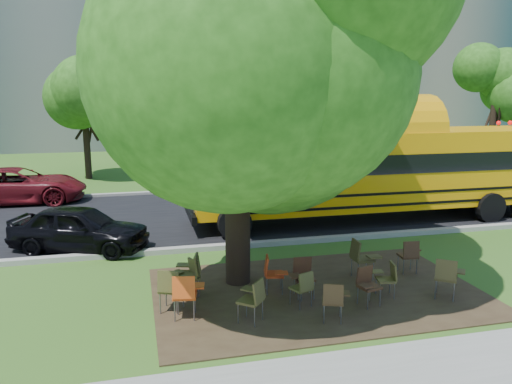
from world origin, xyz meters
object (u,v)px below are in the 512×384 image
object	(u,v)px
chair_0	(186,292)
chair_11	(303,285)
chair_3	(302,273)
chair_4	(334,298)
chair_8	(191,270)
main_tree	(236,50)
school_bus	(390,168)
chair_5	(367,282)
black_car	(79,228)
chair_12	(361,256)
chair_1	(172,286)
chair_9	(189,274)
chair_2	(253,296)
bg_car_red	(18,186)
chair_6	(388,276)
chair_13	(410,253)
chair_10	(272,271)
chair_7	(447,274)

from	to	relation	value
chair_0	chair_11	world-z (taller)	chair_0
chair_3	chair_4	size ratio (longest dim) A/B	1.06
chair_4	chair_8	bearing A→B (deg)	161.66
chair_3	chair_8	distance (m)	2.36
main_tree	school_bus	size ratio (longest dim) A/B	0.71
school_bus	chair_5	size ratio (longest dim) A/B	15.25
black_car	chair_12	bearing A→B (deg)	-98.65
chair_1	chair_8	size ratio (longest dim) A/B	1.00
chair_3	chair_4	xyz separation A→B (m)	(0.18, -1.29, -0.03)
chair_9	chair_12	world-z (taller)	chair_12
chair_2	bg_car_red	size ratio (longest dim) A/B	0.17
chair_0	chair_9	bearing A→B (deg)	91.03
chair_0	chair_11	size ratio (longest dim) A/B	1.18
chair_2	bg_car_red	distance (m)	13.87
main_tree	bg_car_red	bearing A→B (deg)	123.02
chair_5	chair_6	xyz separation A→B (m)	(0.62, 0.30, -0.02)
chair_11	black_car	bearing A→B (deg)	111.83
chair_1	chair_13	size ratio (longest dim) A/B	1.09
chair_9	bg_car_red	xyz separation A→B (m)	(-5.46, 10.72, 0.20)
chair_4	chair_5	size ratio (longest dim) A/B	0.99
school_bus	chair_9	distance (m)	9.06
chair_1	chair_2	size ratio (longest dim) A/B	1.05
bg_car_red	chair_13	bearing A→B (deg)	-134.58
chair_3	chair_12	size ratio (longest dim) A/B	0.90
chair_13	bg_car_red	size ratio (longest dim) A/B	0.17
chair_8	chair_10	world-z (taller)	chair_8
chair_9	chair_12	distance (m)	3.96
chair_0	chair_8	bearing A→B (deg)	88.71
chair_1	chair_5	bearing A→B (deg)	13.12
chair_1	chair_10	world-z (taller)	chair_1
chair_10	chair_6	bearing A→B (deg)	83.62
bg_car_red	chair_7	bearing A→B (deg)	-138.69
main_tree	chair_5	size ratio (longest dim) A/B	10.76
chair_8	black_car	distance (m)	4.61
chair_8	black_car	bearing A→B (deg)	49.34
chair_6	chair_8	bearing A→B (deg)	85.70
school_bus	chair_13	distance (m)	5.55
chair_2	black_car	world-z (taller)	black_car
chair_0	chair_13	world-z (taller)	chair_0
chair_7	chair_8	distance (m)	5.35
chair_8	chair_9	xyz separation A→B (m)	(-0.06, -0.07, -0.06)
main_tree	chair_0	bearing A→B (deg)	-129.69
chair_9	chair_6	bearing A→B (deg)	-131.34
chair_1	chair_11	distance (m)	2.60
chair_3	bg_car_red	world-z (taller)	bg_car_red
chair_8	chair_5	bearing A→B (deg)	-97.47
chair_6	chair_13	size ratio (longest dim) A/B	0.92
chair_0	chair_1	bearing A→B (deg)	132.84
chair_2	chair_6	bearing A→B (deg)	-40.56
chair_12	main_tree	bearing A→B (deg)	-99.34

